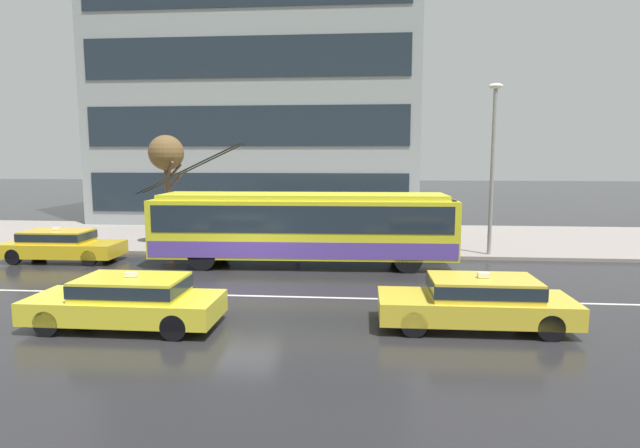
% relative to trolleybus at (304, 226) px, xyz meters
% --- Properties ---
extents(ground_plane, '(160.00, 160.00, 0.00)m').
position_rel_trolleybus_xyz_m(ground_plane, '(-1.75, -3.44, -1.55)').
color(ground_plane, '#262528').
extents(sidewalk_slab, '(80.00, 10.00, 0.14)m').
position_rel_trolleybus_xyz_m(sidewalk_slab, '(-1.75, 6.60, -1.48)').
color(sidewalk_slab, gray).
rests_on(sidewalk_slab, ground_plane).
extents(lane_centre_line, '(72.00, 0.14, 0.01)m').
position_rel_trolleybus_xyz_m(lane_centre_line, '(-1.75, -4.64, -1.54)').
color(lane_centre_line, silver).
rests_on(lane_centre_line, ground_plane).
extents(trolleybus, '(12.26, 2.89, 4.75)m').
position_rel_trolleybus_xyz_m(trolleybus, '(0.00, 0.00, 0.00)').
color(trolleybus, yellow).
rests_on(trolleybus, ground_plane).
extents(taxi_queued_behind_bus, '(4.70, 1.82, 1.39)m').
position_rel_trolleybus_xyz_m(taxi_queued_behind_bus, '(-9.90, -0.09, -0.84)').
color(taxi_queued_behind_bus, gold).
rests_on(taxi_queued_behind_bus, ground_plane).
extents(taxi_oncoming_near, '(4.67, 1.85, 1.39)m').
position_rel_trolleybus_xyz_m(taxi_oncoming_near, '(-3.47, -7.74, -0.84)').
color(taxi_oncoming_near, yellow).
rests_on(taxi_oncoming_near, ground_plane).
extents(taxi_oncoming_far, '(4.70, 1.79, 1.39)m').
position_rel_trolleybus_xyz_m(taxi_oncoming_far, '(5.12, -7.06, -0.84)').
color(taxi_oncoming_far, gold).
rests_on(taxi_oncoming_far, ground_plane).
extents(pedestrian_at_shelter, '(1.22, 1.22, 2.00)m').
position_rel_trolleybus_xyz_m(pedestrian_at_shelter, '(-1.48, 4.01, 0.22)').
color(pedestrian_at_shelter, '#223646').
rests_on(pedestrian_at_shelter, sidewalk_slab).
extents(pedestrian_approaching_curb, '(1.59, 1.59, 1.91)m').
position_rel_trolleybus_xyz_m(pedestrian_approaching_curb, '(3.76, 2.25, 0.16)').
color(pedestrian_approaching_curb, '#57514F').
rests_on(pedestrian_approaching_curb, sidewalk_slab).
extents(pedestrian_walking_past, '(0.48, 0.48, 1.63)m').
position_rel_trolleybus_xyz_m(pedestrian_walking_past, '(-0.55, 2.67, -0.44)').
color(pedestrian_walking_past, navy).
rests_on(pedestrian_walking_past, sidewalk_slab).
extents(street_lamp, '(0.60, 0.32, 7.02)m').
position_rel_trolleybus_xyz_m(street_lamp, '(7.56, 2.21, 2.72)').
color(street_lamp, gray).
rests_on(street_lamp, sidewalk_slab).
extents(street_tree_bare, '(1.61, 1.61, 5.06)m').
position_rel_trolleybus_xyz_m(street_tree_bare, '(-6.77, 3.52, 2.70)').
color(street_tree_bare, brown).
rests_on(street_tree_bare, sidewalk_slab).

